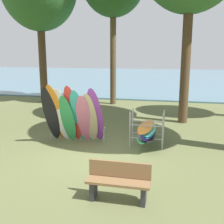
% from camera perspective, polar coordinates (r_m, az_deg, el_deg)
% --- Properties ---
extents(ground_plane, '(80.00, 80.00, 0.00)m').
position_cam_1_polar(ground_plane, '(9.18, -4.07, -8.29)').
color(ground_plane, '#60663D').
extents(lake_water, '(80.00, 36.00, 0.10)m').
position_cam_1_polar(lake_water, '(36.67, 8.98, 7.06)').
color(lake_water, slate).
rests_on(lake_water, ground).
extents(leaning_board_pile, '(2.22, 1.23, 2.18)m').
position_cam_1_polar(leaning_board_pile, '(9.89, -8.07, -0.83)').
color(leaning_board_pile, black).
rests_on(leaning_board_pile, ground).
extents(board_storage_rack, '(1.15, 2.13, 1.25)m').
position_cam_1_polar(board_storage_rack, '(9.72, 7.22, -3.78)').
color(board_storage_rack, '#9EA0A5').
rests_on(board_storage_rack, ground).
extents(park_bench, '(1.40, 0.42, 0.85)m').
position_cam_1_polar(park_bench, '(6.25, 1.38, -13.95)').
color(park_bench, '#2D2D33').
rests_on(park_bench, ground).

